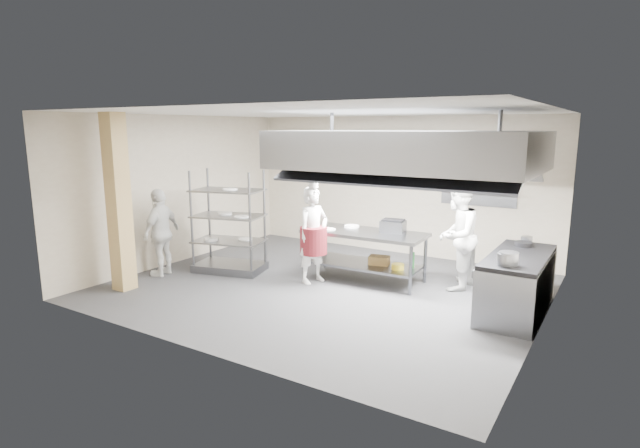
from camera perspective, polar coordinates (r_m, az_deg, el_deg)
The scene contains 23 objects.
floor at distance 8.81m, azimuth 0.52°, elevation -7.23°, with size 7.00×7.00×0.00m, color #2B2B2C.
ceiling at distance 8.37m, azimuth 0.56°, elevation 12.68°, with size 7.00×7.00×0.00m, color silver.
wall_back at distance 11.11m, azimuth 8.65°, elevation 4.38°, with size 7.00×7.00×0.00m, color #AFA18B.
wall_left at distance 10.69m, azimuth -15.72°, elevation 3.84°, with size 6.00×6.00×0.00m, color #AFA18B.
wall_right at distance 7.30m, azimuth 24.69°, elevation 0.10°, with size 6.00×6.00×0.00m, color #AFA18B.
column at distance 9.04m, azimuth -22.02°, elevation 2.21°, with size 0.30×0.30×3.00m, color tan.
exhaust_hood at distance 8.15m, azimuth 9.96°, elevation 8.34°, with size 4.00×2.50×0.60m, color gray.
hood_strip_a at distance 8.55m, azimuth 4.26°, elevation 6.44°, with size 1.60×0.12×0.04m, color white.
hood_strip_b at distance 7.88m, azimuth 15.99°, elevation 5.67°, with size 1.60×0.12×0.04m, color white.
wall_shelf at distance 10.38m, azimuth 17.46°, elevation 3.54°, with size 1.50×0.28×0.04m, color gray.
island at distance 9.13m, azimuth 5.04°, elevation -3.64°, with size 2.22×0.92×0.91m, color slate, non-canonical shape.
island_worktop at distance 9.03m, azimuth 5.08°, elevation -1.03°, with size 2.22×0.92×0.06m, color gray.
island_undershelf at distance 9.17m, azimuth 5.02°, elevation -4.57°, with size 2.04×0.83×0.04m, color slate.
pass_rack at distance 9.71m, azimuth -10.41°, elevation 0.29°, with size 1.31×0.76×1.96m, color slate, non-canonical shape.
cooking_range at distance 8.09m, azimuth 21.59°, elevation -6.56°, with size 0.80×2.00×0.84m, color gray.
range_top at distance 7.97m, azimuth 21.82°, elevation -3.47°, with size 0.78×1.96×0.06m, color black.
chef_head at distance 8.88m, azimuth -0.76°, elevation -1.29°, with size 0.63×0.41×1.73m, color white.
chef_line at distance 8.84m, azimuth 15.37°, elevation -1.29°, with size 0.91×0.71×1.87m, color silver.
chef_plating at distance 9.80m, azimuth -17.68°, elevation -0.91°, with size 0.96×0.40×1.64m, color white.
griddle at distance 9.02m, azimuth 8.34°, elevation -0.26°, with size 0.42×0.33×0.20m, color slate.
wicker_basket at distance 9.07m, azimuth 6.79°, elevation -4.14°, with size 0.36×0.24×0.16m, color olive.
stockpot at distance 7.30m, azimuth 20.76°, elevation -3.71°, with size 0.26×0.26×0.18m, color gray.
plate_stack at distance 9.78m, azimuth -10.33°, elevation -1.75°, with size 0.28×0.28×0.05m, color silver.
Camera 1 is at (4.36, -7.14, 2.75)m, focal length 28.00 mm.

